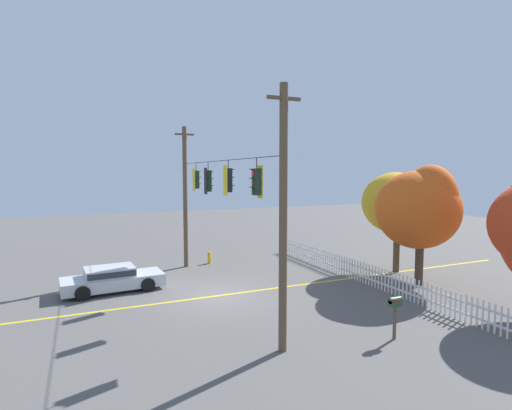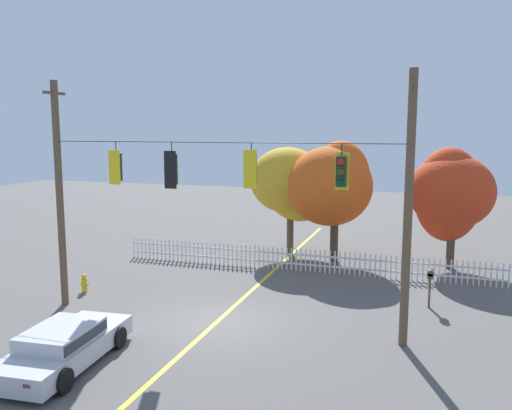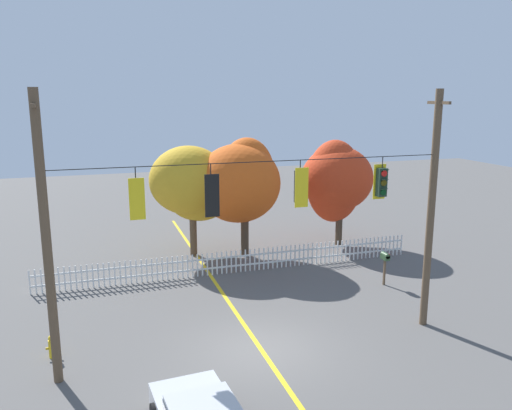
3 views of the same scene
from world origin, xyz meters
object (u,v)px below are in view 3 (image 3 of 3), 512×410
object	(u,v)px
fire_hydrant	(52,346)
autumn_maple_mid	(241,181)
autumn_maple_near_fence	(193,185)
autumn_oak_far_east	(336,180)
traffic_signal_northbound_secondary	(137,198)
traffic_signal_southbound_primary	(300,187)
traffic_signal_northbound_primary	(381,182)
traffic_signal_westbound_side	(211,195)
roadside_mailbox	(385,259)

from	to	relation	value
fire_hydrant	autumn_maple_mid	bearing A→B (deg)	44.06
autumn_maple_near_fence	autumn_maple_mid	world-z (taller)	autumn_maple_mid
autumn_oak_far_east	autumn_maple_mid	bearing A→B (deg)	-175.21
traffic_signal_northbound_secondary	traffic_signal_southbound_primary	world-z (taller)	same
traffic_signal_southbound_primary	autumn_oak_far_east	size ratio (longest dim) A/B	0.25
traffic_signal_northbound_primary	autumn_maple_mid	xyz separation A→B (m)	(-1.92, 9.72, -1.41)
autumn_maple_near_fence	autumn_oak_far_east	world-z (taller)	autumn_oak_far_east
traffic_signal_northbound_secondary	traffic_signal_westbound_side	size ratio (longest dim) A/B	0.95
traffic_signal_westbound_side	fire_hydrant	world-z (taller)	traffic_signal_westbound_side
autumn_maple_near_fence	autumn_maple_mid	bearing A→B (deg)	-20.44
traffic_signal_westbound_side	roadside_mailbox	xyz separation A→B (m)	(8.37, 3.82, -3.97)
autumn_maple_near_fence	autumn_oak_far_east	distance (m)	7.67
autumn_oak_far_east	traffic_signal_northbound_primary	bearing A→B (deg)	-109.04
traffic_signal_westbound_side	traffic_signal_southbound_primary	size ratio (longest dim) A/B	1.07
traffic_signal_northbound_primary	roadside_mailbox	size ratio (longest dim) A/B	0.98
autumn_maple_mid	roadside_mailbox	world-z (taller)	autumn_maple_mid
traffic_signal_westbound_side	traffic_signal_southbound_primary	world-z (taller)	same
autumn_oak_far_east	traffic_signal_northbound_secondary	bearing A→B (deg)	-137.89
autumn_maple_near_fence	autumn_oak_far_east	bearing A→B (deg)	-2.79
autumn_oak_far_east	roadside_mailbox	world-z (taller)	autumn_oak_far_east
traffic_signal_northbound_secondary	autumn_oak_far_east	bearing A→B (deg)	42.11
traffic_signal_southbound_primary	autumn_oak_far_east	xyz separation A→B (m)	(6.36, 10.20, -1.71)
traffic_signal_southbound_primary	roadside_mailbox	distance (m)	7.89
traffic_signal_northbound_primary	traffic_signal_westbound_side	bearing A→B (deg)	-179.80
traffic_signal_westbound_side	autumn_maple_near_fence	xyz separation A→B (m)	(1.50, 10.57, -1.54)
autumn_maple_mid	traffic_signal_southbound_primary	bearing A→B (deg)	-95.46
roadside_mailbox	traffic_signal_northbound_primary	bearing A→B (deg)	-125.66
traffic_signal_southbound_primary	autumn_oak_far_east	world-z (taller)	traffic_signal_southbound_primary
autumn_maple_near_fence	traffic_signal_northbound_secondary	bearing A→B (deg)	-108.90
autumn_maple_near_fence	roadside_mailbox	xyz separation A→B (m)	(6.88, -6.75, -2.44)
traffic_signal_westbound_side	traffic_signal_southbound_primary	distance (m)	2.79
traffic_signal_northbound_secondary	fire_hydrant	xyz separation A→B (m)	(-2.66, 1.51, -4.82)
traffic_signal_northbound_secondary	roadside_mailbox	size ratio (longest dim) A/B	1.02
traffic_signal_northbound_primary	roadside_mailbox	xyz separation A→B (m)	(2.73, 3.80, -4.05)
traffic_signal_westbound_side	roadside_mailbox	distance (m)	10.02
autumn_oak_far_east	fire_hydrant	distance (m)	16.73
traffic_signal_southbound_primary	autumn_maple_mid	size ratio (longest dim) A/B	0.24
autumn_maple_near_fence	traffic_signal_northbound_primary	bearing A→B (deg)	-68.54
autumn_maple_mid	fire_hydrant	distance (m)	12.33
traffic_signal_westbound_side	autumn_maple_near_fence	world-z (taller)	traffic_signal_westbound_side
roadside_mailbox	autumn_maple_near_fence	bearing A→B (deg)	135.53
autumn_maple_mid	fire_hydrant	size ratio (longest dim) A/B	8.03
traffic_signal_westbound_side	traffic_signal_northbound_primary	world-z (taller)	same
autumn_maple_mid	roadside_mailbox	distance (m)	7.98
autumn_maple_mid	autumn_maple_near_fence	bearing A→B (deg)	159.56
traffic_signal_northbound_secondary	traffic_signal_northbound_primary	distance (m)	7.77
traffic_signal_westbound_side	autumn_maple_mid	size ratio (longest dim) A/B	0.26
traffic_signal_northbound_secondary	traffic_signal_westbound_side	bearing A→B (deg)	-0.02
traffic_signal_westbound_side	fire_hydrant	bearing A→B (deg)	162.48
autumn_maple_near_fence	autumn_maple_mid	distance (m)	2.38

